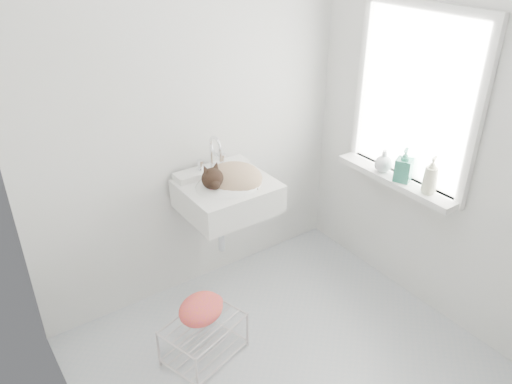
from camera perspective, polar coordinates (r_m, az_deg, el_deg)
floor at (r=3.11m, az=3.44°, el=-18.85°), size 2.20×2.00×0.02m
back_wall at (r=3.12m, az=-7.39°, el=8.95°), size 2.20×0.02×2.50m
right_wall at (r=3.11m, az=20.48°, el=7.27°), size 0.02×2.00×2.50m
left_wall at (r=1.94m, az=-22.12°, el=-6.40°), size 0.02×2.00×2.50m
window_glass at (r=3.17m, az=17.74°, el=10.09°), size 0.01×0.80×1.00m
window_frame at (r=3.16m, az=17.57°, el=10.05°), size 0.04×0.90×1.10m
windowsill at (r=3.31m, az=15.60°, el=1.38°), size 0.16×0.88×0.04m
sink at (r=3.11m, az=-3.29°, el=1.01°), size 0.56×0.49×0.22m
faucet at (r=3.19m, az=-5.09°, el=4.48°), size 0.20×0.14×0.20m
cat at (r=3.08m, az=-2.92°, el=1.61°), size 0.44×0.39×0.25m
wire_rack at (r=3.06m, az=-5.95°, el=-16.04°), size 0.50×0.42×0.26m
towel at (r=2.99m, az=-6.25°, el=-13.52°), size 0.36×0.32×0.12m
bottle_a at (r=3.16m, az=18.93°, el=-0.09°), size 0.09×0.09×0.20m
bottle_b at (r=3.27m, az=16.24°, el=1.28°), size 0.13×0.13×0.22m
bottle_c at (r=3.36m, az=14.17°, el=2.34°), size 0.16×0.16×0.15m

